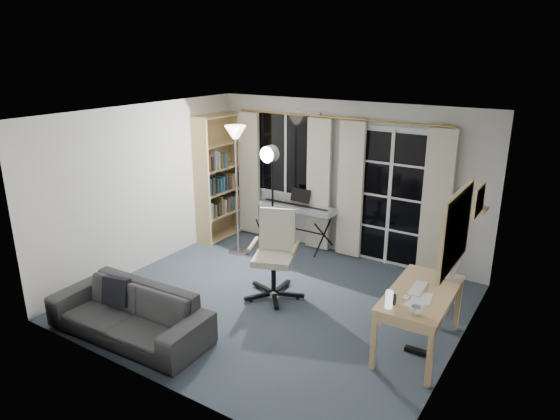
% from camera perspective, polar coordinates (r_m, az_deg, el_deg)
% --- Properties ---
extents(floor, '(4.50, 4.00, 0.02)m').
position_cam_1_polar(floor, '(6.58, -0.63, -10.52)').
color(floor, '#3D4B58').
rests_on(floor, ground).
extents(window, '(1.20, 0.08, 1.40)m').
position_cam_1_polar(window, '(8.17, 0.79, 6.49)').
color(window, white).
rests_on(window, floor).
extents(french_door, '(1.32, 0.09, 2.11)m').
position_cam_1_polar(french_door, '(7.52, 12.49, 1.31)').
color(french_door, white).
rests_on(french_door, floor).
extents(curtains, '(3.60, 0.07, 2.13)m').
position_cam_1_polar(curtains, '(7.76, 6.14, 2.67)').
color(curtains, gold).
rests_on(curtains, floor).
extents(bookshelf, '(0.35, 0.99, 2.12)m').
position_cam_1_polar(bookshelf, '(8.52, -7.12, 3.41)').
color(bookshelf, tan).
rests_on(bookshelf, floor).
extents(torchiere_lamp, '(0.33, 0.33, 2.04)m').
position_cam_1_polar(torchiere_lamp, '(7.59, -5.06, 6.60)').
color(torchiere_lamp, '#B2B2B7').
rests_on(torchiere_lamp, floor).
extents(keyboard_piano, '(1.28, 0.62, 0.93)m').
position_cam_1_polar(keyboard_piano, '(7.96, 1.97, 0.24)').
color(keyboard_piano, black).
rests_on(keyboard_piano, floor).
extents(studio_light, '(0.35, 0.37, 1.86)m').
position_cam_1_polar(studio_light, '(7.21, -1.14, 4.81)').
color(studio_light, black).
rests_on(studio_light, floor).
extents(office_chair, '(0.80, 0.77, 1.15)m').
position_cam_1_polar(office_chair, '(6.54, -0.49, -4.06)').
color(office_chair, black).
rests_on(office_chair, floor).
extents(desk, '(0.68, 1.29, 0.68)m').
position_cam_1_polar(desk, '(5.58, 15.78, -9.74)').
color(desk, tan).
rests_on(desk, floor).
extents(monitor, '(0.17, 0.49, 0.43)m').
position_cam_1_polar(monitor, '(5.80, 19.28, -5.29)').
color(monitor, silver).
rests_on(monitor, desk).
extents(desk_clutter, '(0.39, 0.78, 0.86)m').
position_cam_1_polar(desk_clutter, '(5.44, 14.46, -11.15)').
color(desk_clutter, white).
rests_on(desk_clutter, desk).
extents(mug, '(0.11, 0.09, 0.11)m').
position_cam_1_polar(mug, '(5.07, 15.27, -10.90)').
color(mug, silver).
rests_on(mug, desk).
extents(wall_mirror, '(0.04, 0.94, 0.74)m').
position_cam_1_polar(wall_mirror, '(4.84, 19.41, -2.12)').
color(wall_mirror, tan).
rests_on(wall_mirror, floor).
extents(framed_print, '(0.03, 0.42, 0.32)m').
position_cam_1_polar(framed_print, '(5.67, 21.75, 1.02)').
color(framed_print, tan).
rests_on(framed_print, floor).
extents(wall_shelf, '(0.16, 0.30, 0.18)m').
position_cam_1_polar(wall_shelf, '(6.21, 21.88, 0.55)').
color(wall_shelf, tan).
rests_on(wall_shelf, floor).
extents(sofa, '(1.96, 0.65, 0.76)m').
position_cam_1_polar(sofa, '(5.95, -16.99, -10.39)').
color(sofa, '#2A2A2C').
rests_on(sofa, floor).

